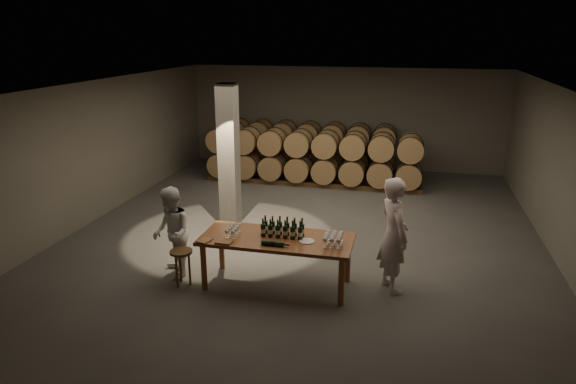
% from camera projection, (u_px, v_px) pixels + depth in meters
% --- Properties ---
extents(room, '(12.00, 12.00, 12.00)m').
position_uv_depth(room, '(229.00, 156.00, 11.44)').
color(room, '#4F4C4A').
rests_on(room, ground).
extents(tasting_table, '(2.60, 1.10, 0.90)m').
position_uv_depth(tasting_table, '(277.00, 243.00, 8.78)').
color(tasting_table, brown).
rests_on(tasting_table, ground).
extents(barrel_stack_back, '(5.48, 0.95, 1.57)m').
position_uv_depth(barrel_stack_back, '(309.00, 145.00, 16.13)').
color(barrel_stack_back, brown).
rests_on(barrel_stack_back, ground).
extents(barrel_stack_front, '(6.26, 0.95, 1.57)m').
position_uv_depth(barrel_stack_front, '(312.00, 156.00, 14.75)').
color(barrel_stack_front, brown).
rests_on(barrel_stack_front, ground).
extents(bottle_cluster, '(0.73, 0.23, 0.34)m').
position_uv_depth(bottle_cluster, '(283.00, 230.00, 8.76)').
color(bottle_cluster, black).
rests_on(bottle_cluster, tasting_table).
extents(lying_bottles, '(0.47, 0.08, 0.08)m').
position_uv_depth(lying_bottles, '(273.00, 244.00, 8.39)').
color(lying_bottles, black).
rests_on(lying_bottles, tasting_table).
extents(glass_cluster_left, '(0.19, 0.41, 0.16)m').
position_uv_depth(glass_cluster_left, '(233.00, 229.00, 8.84)').
color(glass_cluster_left, silver).
rests_on(glass_cluster_left, tasting_table).
extents(glass_cluster_right, '(0.31, 0.42, 0.18)m').
position_uv_depth(glass_cluster_right, '(333.00, 237.00, 8.44)').
color(glass_cluster_right, silver).
rests_on(glass_cluster_right, tasting_table).
extents(plate, '(0.26, 0.26, 0.01)m').
position_uv_depth(plate, '(307.00, 241.00, 8.58)').
color(plate, white).
rests_on(plate, tasting_table).
extents(notebook_near, '(0.27, 0.22, 0.03)m').
position_uv_depth(notebook_near, '(224.00, 242.00, 8.53)').
color(notebook_near, brown).
rests_on(notebook_near, tasting_table).
extents(notebook_corner, '(0.25, 0.29, 0.02)m').
position_uv_depth(notebook_corner, '(205.00, 240.00, 8.60)').
color(notebook_corner, brown).
rests_on(notebook_corner, tasting_table).
extents(pen, '(0.13, 0.04, 0.01)m').
position_uv_depth(pen, '(229.00, 242.00, 8.54)').
color(pen, black).
rests_on(pen, tasting_table).
extents(stool, '(0.39, 0.39, 0.65)m').
position_uv_depth(stool, '(181.00, 257.00, 8.87)').
color(stool, brown).
rests_on(stool, ground).
extents(person_man, '(0.76, 0.87, 2.01)m').
position_uv_depth(person_man, '(394.00, 235.00, 8.59)').
color(person_man, silver).
rests_on(person_man, ground).
extents(person_woman, '(0.97, 1.02, 1.67)m').
position_uv_depth(person_woman, '(172.00, 233.00, 9.12)').
color(person_woman, white).
rests_on(person_woman, ground).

